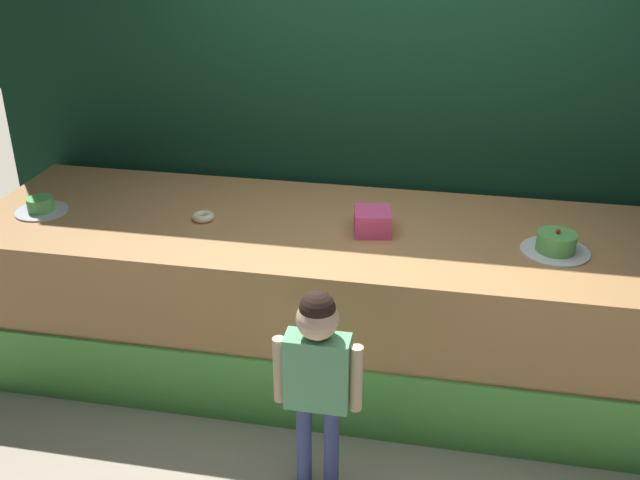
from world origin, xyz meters
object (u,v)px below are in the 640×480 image
donut (203,217)px  cake_center (556,244)px  child_figure (317,365)px  pink_box (373,221)px  cake_left (41,206)px

donut → cake_center: size_ratio=0.35×
child_figure → donut: size_ratio=8.58×
pink_box → cake_left: pink_box is taller
pink_box → donut: 0.92m
child_figure → cake_left: (-1.72, 0.81, 0.26)m
pink_box → cake_center: (0.92, -0.06, -0.02)m
cake_left → pink_box: bearing=2.8°
child_figure → cake_left: bearing=154.7°
pink_box → cake_left: size_ratio=0.68×
cake_left → cake_center: (2.76, 0.03, 0.01)m
pink_box → cake_left: 1.84m
donut → cake_left: 0.92m
cake_center → child_figure: bearing=-140.7°
child_figure → cake_left: child_figure is taller
child_figure → cake_left: size_ratio=3.58×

